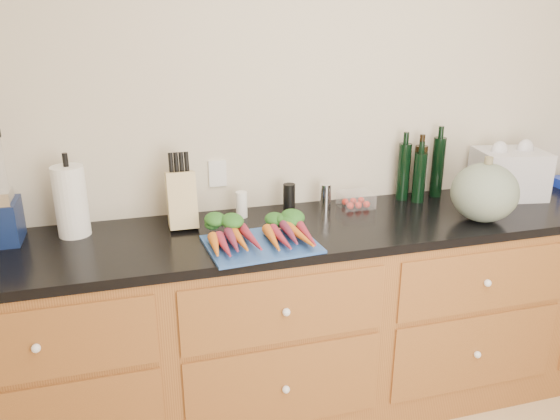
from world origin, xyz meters
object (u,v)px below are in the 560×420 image
object	(u,v)px
squash	(485,192)
knife_block	(182,200)
cutting_board	(261,244)
tomato_box	(356,200)
paper_towel	(71,201)
carrots	(258,232)

from	to	relation	value
squash	knife_block	xyz separation A→B (m)	(-1.29, 0.29, -0.01)
squash	knife_block	world-z (taller)	squash
cutting_board	tomato_box	size ratio (longest dim) A/B	2.74
squash	paper_towel	world-z (taller)	paper_towel
cutting_board	tomato_box	world-z (taller)	tomato_box
cutting_board	carrots	world-z (taller)	carrots
carrots	knife_block	size ratio (longest dim) A/B	1.85
carrots	knife_block	world-z (taller)	knife_block
paper_towel	knife_block	distance (m)	0.45
cutting_board	knife_block	size ratio (longest dim) A/B	1.78
carrots	paper_towel	distance (m)	0.78
cutting_board	tomato_box	bearing A→B (deg)	31.15
cutting_board	paper_towel	xyz separation A→B (m)	(-0.72, 0.32, 0.14)
squash	paper_towel	distance (m)	1.76
knife_block	tomato_box	world-z (taller)	knife_block
cutting_board	squash	xyz separation A→B (m)	(1.01, 0.01, 0.12)
tomato_box	squash	bearing A→B (deg)	-34.27
carrots	cutting_board	bearing A→B (deg)	-90.00
cutting_board	paper_towel	bearing A→B (deg)	156.00
carrots	squash	distance (m)	1.02
carrots	squash	xyz separation A→B (m)	(1.01, -0.04, 0.09)
paper_towel	tomato_box	world-z (taller)	paper_towel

